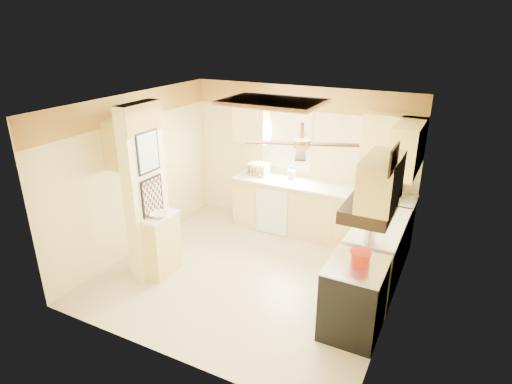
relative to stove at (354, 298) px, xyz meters
The scene contains 34 objects.
floor 1.82m from the stove, 161.77° to the left, with size 4.00×4.00×0.00m, color beige.
ceiling 2.69m from the stove, 161.77° to the left, with size 4.00×4.00×0.00m, color white.
wall_back 3.07m from the stove, 124.28° to the left, with size 4.00×4.00×0.00m, color #F4E095.
wall_front 2.29m from the stove, 141.04° to the right, with size 4.00×4.00×0.00m, color #F4E095.
wall_left 3.79m from the stove, behind, with size 3.80×3.80×0.00m, color #F4E095.
wall_right 1.02m from the stove, 59.02° to the left, with size 3.80×3.80×0.00m, color #F4E095.
wallpaper_border 3.48m from the stove, 124.50° to the left, with size 4.00×0.02×0.40m, color #F5BA48.
partition_column 3.12m from the stove, behind, with size 0.20×0.70×2.50m, color #F4E095.
partition_ledge 2.80m from the stove, behind, with size 0.25×0.55×0.90m, color #E4C96F.
ledge_top 2.84m from the stove, behind, with size 0.28×0.58×0.04m, color white.
lower_cabinets_back 2.45m from the stove, 118.55° to the left, with size 3.00×0.60×0.90m, color #E4C96F.
lower_cabinets_right 1.15m from the stove, 88.49° to the left, with size 0.60×1.40×0.90m, color #E4C96F.
countertop_back 2.48m from the stove, 118.66° to the left, with size 3.04×0.64×0.04m, color white.
countertop_right 1.24m from the stove, 88.99° to the left, with size 0.64×1.44×0.04m, color white.
dishwasher_panel 2.66m from the stove, 136.25° to the left, with size 0.58×0.02×0.80m, color white.
window 3.29m from the stove, 128.23° to the left, with size 0.92×0.02×1.02m.
upper_cab_back_left 3.67m from the stove, 137.92° to the left, with size 0.60×0.35×0.70m, color #E4C96F.
upper_cab_back_right 2.67m from the stove, 93.01° to the left, with size 0.90×0.35×0.70m, color #E4C96F.
upper_cab_right 2.28m from the stove, 85.07° to the left, with size 0.35×1.00×0.70m, color #E4C96F.
upper_cab_left_wall 3.77m from the stove, behind, with size 0.35×0.75×0.70m, color #E4C96F.
upper_cab_over_stove 1.50m from the stove, ahead, with size 0.35×0.76×0.52m, color #E4C96F.
stove is the anchor object (origin of this frame).
range_hood 1.16m from the stove, ahead, with size 0.50×0.76×0.14m, color black.
poster_menu 3.22m from the stove, behind, with size 0.02×0.42×0.57m.
poster_nashville 3.00m from the stove, behind, with size 0.02×0.42×0.57m.
ceiling_light_panel 2.75m from the stove, 146.22° to the left, with size 1.35×0.95×0.06m.
ceiling_fan 1.95m from the stove, 167.38° to the right, with size 1.15×1.15×0.26m.
vent_grate 1.90m from the stove, 48.45° to the right, with size 0.02×0.40×0.25m, color black.
microwave 2.23m from the stove, 94.15° to the left, with size 0.51×0.35×0.28m, color white.
bowl 2.83m from the stove, behind, with size 0.24×0.24×0.06m, color white.
dutch_oven 0.54m from the stove, 42.83° to the left, with size 0.25×0.25×0.16m.
kettle 0.78m from the stove, 87.76° to the left, with size 0.16×0.16×0.24m.
dish_rack 3.25m from the stove, 137.12° to the left, with size 0.40×0.32×0.21m.
utensil_crock 2.88m from the stove, 127.95° to the left, with size 0.12×0.12×0.24m.
Camera 1 is at (2.55, -4.80, 3.47)m, focal length 30.00 mm.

